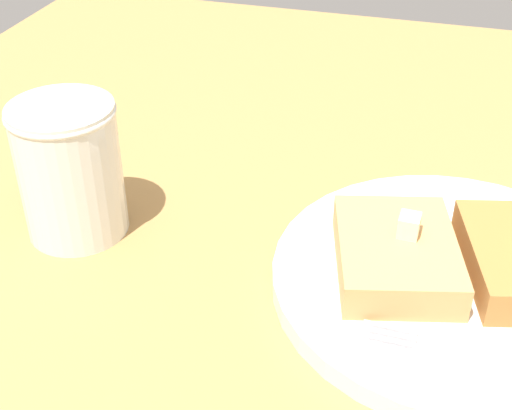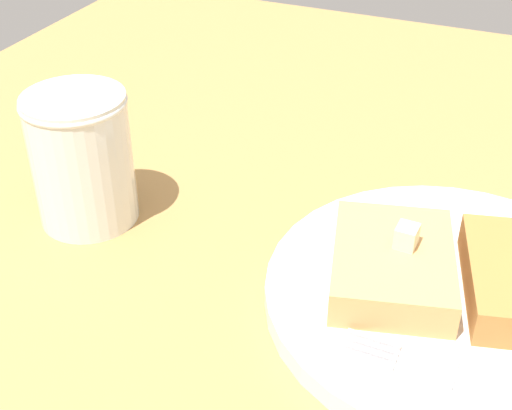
# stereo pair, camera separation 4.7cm
# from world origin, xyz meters

# --- Properties ---
(table_surface) EXTENTS (1.04, 1.04, 0.02)m
(table_surface) POSITION_xyz_m (0.00, 0.00, 0.01)
(table_surface) COLOR #A77B45
(table_surface) RESTS_ON ground
(plate) EXTENTS (0.24, 0.24, 0.01)m
(plate) POSITION_xyz_m (0.04, 0.01, 0.03)
(plate) COLOR silver
(plate) RESTS_ON table_surface
(toast_slice_left) EXTENTS (0.10, 0.12, 0.02)m
(toast_slice_left) POSITION_xyz_m (-0.01, -0.00, 0.05)
(toast_slice_left) COLOR tan
(toast_slice_left) RESTS_ON plate
(butter_pat_primary) EXTENTS (0.01, 0.02, 0.01)m
(butter_pat_primary) POSITION_xyz_m (0.00, 0.01, 0.07)
(butter_pat_primary) COLOR beige
(butter_pat_primary) RESTS_ON toast_slice_left
(fork) EXTENTS (0.16, 0.02, 0.00)m
(fork) POSITION_xyz_m (0.06, -0.07, 0.04)
(fork) COLOR silver
(fork) RESTS_ON plate
(syrup_jar) EXTENTS (0.08, 0.08, 0.10)m
(syrup_jar) POSITION_xyz_m (-0.24, -0.00, 0.07)
(syrup_jar) COLOR #331608
(syrup_jar) RESTS_ON table_surface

